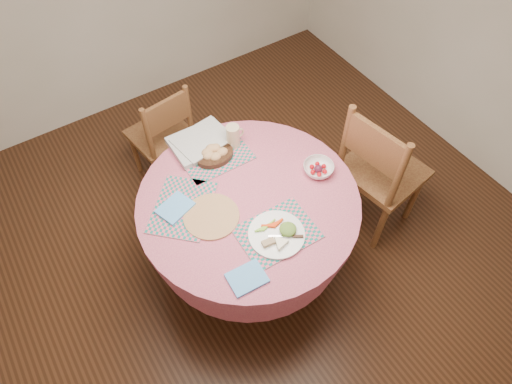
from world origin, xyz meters
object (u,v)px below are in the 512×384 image
chair_right (378,171)px  bread_bowl (214,154)px  dining_table (249,219)px  dinner_plate (278,234)px  fruit_bowl (318,169)px  chair_back (163,134)px  latte_mug (233,136)px  wicker_trivet (211,216)px

chair_right → bread_bowl: bearing=52.1°
dining_table → dinner_plate: dinner_plate is taller
dining_table → fruit_bowl: bearing=-6.8°
chair_right → bread_bowl: chair_right is taller
dining_table → chair_back: chair_back is taller
bread_bowl → latte_mug: latte_mug is taller
chair_right → fruit_bowl: 0.52m
latte_mug → fruit_bowl: latte_mug is taller
wicker_trivet → latte_mug: 0.54m
dining_table → bread_bowl: size_ratio=5.39×
chair_right → wicker_trivet: 1.15m
chair_right → fruit_bowl: (-0.45, 0.08, 0.23)m
dining_table → latte_mug: bearing=69.5°
dinner_plate → fruit_bowl: dinner_plate is taller
chair_right → dinner_plate: 0.94m
fruit_bowl → chair_right: bearing=-9.8°
wicker_trivet → dining_table: bearing=-2.3°
dinner_plate → bread_bowl: size_ratio=1.28×
wicker_trivet → fruit_bowl: bearing=-5.3°
chair_back → bread_bowl: size_ratio=3.75×
chair_back → latte_mug: size_ratio=6.00×
chair_right → dinner_plate: bearing=90.6°
fruit_bowl → dining_table: bearing=173.2°
dinner_plate → fruit_bowl: 0.50m
dinner_plate → latte_mug: (0.15, 0.68, 0.06)m
dining_table → latte_mug: 0.50m
dining_table → latte_mug: (0.15, 0.39, 0.27)m
latte_mug → dinner_plate: bearing=-102.1°
dinner_plate → latte_mug: size_ratio=2.05×
latte_mug → fruit_bowl: (0.29, -0.45, -0.05)m
wicker_trivet → dinner_plate: (0.23, -0.29, 0.01)m
chair_back → dining_table: bearing=86.2°
dining_table → dinner_plate: bearing=-89.7°
chair_back → dinner_plate: chair_back is taller
chair_right → chair_back: size_ratio=1.21×
dinner_plate → latte_mug: latte_mug is taller
bread_bowl → chair_right: bearing=-28.9°
fruit_bowl → dinner_plate: bearing=-152.4°
dinner_plate → bread_bowl: bread_bowl is taller
bread_bowl → latte_mug: size_ratio=1.60×
bread_bowl → latte_mug: (0.15, 0.03, 0.04)m
chair_back → wicker_trivet: size_ratio=2.87×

